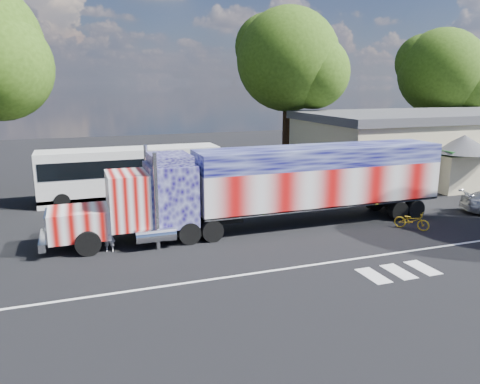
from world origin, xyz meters
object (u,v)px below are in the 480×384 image
object	(u,v)px
coach_bus	(131,173)
woman	(109,236)
tree_ne_a	(290,60)
tree_far_ne	(443,73)
semi_truck	(276,184)
bicycle	(412,221)

from	to	relation	value
coach_bus	woman	size ratio (longest dim) A/B	7.68
tree_ne_a	tree_far_ne	size ratio (longest dim) A/B	1.08
coach_bus	tree_ne_a	distance (m)	17.47
semi_truck	tree_far_ne	bearing A→B (deg)	32.98
coach_bus	bicycle	xyz separation A→B (m)	(12.84, -11.57, -1.26)
semi_truck	bicycle	distance (m)	7.29
bicycle	tree_ne_a	size ratio (longest dim) A/B	0.13
coach_bus	tree_far_ne	world-z (taller)	tree_far_ne
semi_truck	tree_far_ne	world-z (taller)	tree_far_ne
semi_truck	coach_bus	xyz separation A→B (m)	(-6.36, 8.78, -0.57)
semi_truck	bicycle	size ratio (longest dim) A/B	11.81
semi_truck	woman	distance (m)	8.73
bicycle	woman	bearing A→B (deg)	134.91
semi_truck	coach_bus	size ratio (longest dim) A/B	1.83
tree_far_ne	semi_truck	bearing A→B (deg)	-147.02
semi_truck	woman	xyz separation A→B (m)	(-8.54, -0.95, -1.55)
bicycle	tree_ne_a	xyz separation A→B (m)	(1.48, 18.13, 8.82)
coach_bus	bicycle	world-z (taller)	coach_bus
coach_bus	woman	bearing A→B (deg)	-102.65
bicycle	tree_far_ne	world-z (taller)	tree_far_ne
coach_bus	tree_ne_a	size ratio (longest dim) A/B	0.84
semi_truck	coach_bus	distance (m)	10.86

